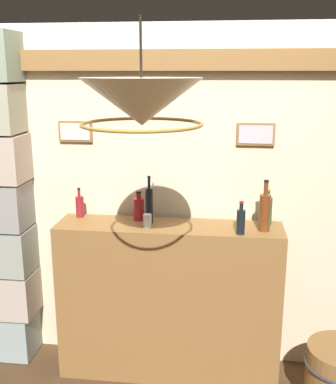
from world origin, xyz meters
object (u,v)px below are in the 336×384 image
liquor_bottle_vodka (265,211)px  glass_tumbler_rocks (147,221)px  liquor_bottle_rum (241,221)px  liquor_bottle_rye (149,205)px  liquor_bottle_vermouth (268,210)px  pendant_lamp (142,103)px  liquor_bottle_brandy (80,206)px  liquor_bottle_sherry (139,208)px

liquor_bottle_vodka → glass_tumbler_rocks: bearing=-178.4°
liquor_bottle_rum → glass_tumbler_rocks: size_ratio=2.46×
liquor_bottle_rye → liquor_bottle_vodka: size_ratio=0.97×
liquor_bottle_vodka → liquor_bottle_vermouth: (0.03, 0.14, -0.03)m
liquor_bottle_rum → liquor_bottle_vodka: size_ratio=0.64×
liquor_bottle_vodka → pendant_lamp: size_ratio=0.61×
liquor_bottle_brandy → glass_tumbler_rocks: size_ratio=2.42×
liquor_bottle_sherry → pendant_lamp: bearing=-78.2°
liquor_bottle_rye → glass_tumbler_rocks: size_ratio=3.73×
liquor_bottle_brandy → liquor_bottle_rum: (1.15, -0.23, 0.01)m
liquor_bottle_sherry → liquor_bottle_brandy: bearing=178.0°
liquor_bottle_rum → glass_tumbler_rocks: (-0.63, 0.06, -0.04)m
liquor_bottle_rye → liquor_bottle_rum: bearing=-14.2°
liquor_bottle_rum → liquor_bottle_vermouth: 0.30m
liquor_bottle_rum → liquor_bottle_vodka: bearing=28.9°
liquor_bottle_rye → liquor_bottle_sherry: (-0.08, 0.06, -0.05)m
liquor_bottle_brandy → liquor_bottle_rye: bearing=-7.8°
liquor_bottle_rye → liquor_bottle_sherry: bearing=146.0°
liquor_bottle_rye → liquor_bottle_sherry: liquor_bottle_rye is taller
liquor_bottle_brandy → liquor_bottle_vermouth: size_ratio=0.86×
liquor_bottle_rye → liquor_bottle_rum: 0.65m
liquor_bottle_vodka → liquor_bottle_rye: bearing=174.8°
liquor_bottle_rum → pendant_lamp: 1.24m
liquor_bottle_sherry → glass_tumbler_rocks: liquor_bottle_sherry is taller
liquor_bottle_vermouth → liquor_bottle_rye: bearing=-175.3°
liquor_bottle_brandy → liquor_bottle_rum: bearing=-11.3°
liquor_bottle_brandy → liquor_bottle_sherry: size_ratio=1.03×
liquor_bottle_vodka → liquor_bottle_sherry: liquor_bottle_vodka is taller
pendant_lamp → liquor_bottle_vodka: bearing=53.9°
liquor_bottle_vodka → liquor_bottle_sherry: (-0.87, 0.13, -0.05)m
liquor_bottle_vermouth → liquor_bottle_sherry: bearing=-179.3°
liquor_bottle_rye → glass_tumbler_rocks: (0.00, -0.09, -0.09)m
liquor_bottle_rum → liquor_bottle_vermouth: size_ratio=0.88×
liquor_bottle_rum → pendant_lamp: size_ratio=0.39×
pendant_lamp → glass_tumbler_rocks: bearing=98.4°
glass_tumbler_rocks → liquor_bottle_vodka: bearing=1.6°
liquor_bottle_rye → glass_tumbler_rocks: bearing=-89.2°
liquor_bottle_rye → pendant_lamp: bearing=-82.4°
liquor_bottle_brandy → glass_tumbler_rocks: (0.53, -0.17, -0.04)m
liquor_bottle_rum → liquor_bottle_rye: bearing=165.8°
liquor_bottle_sherry → liquor_bottle_vermouth: bearing=0.7°
liquor_bottle_brandy → glass_tumbler_rocks: bearing=-17.5°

